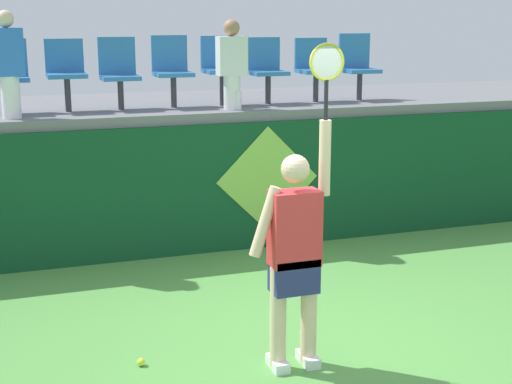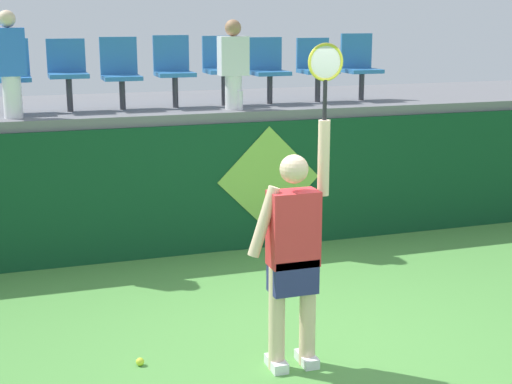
{
  "view_description": "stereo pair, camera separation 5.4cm",
  "coord_description": "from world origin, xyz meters",
  "px_view_note": "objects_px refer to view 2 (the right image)",
  "views": [
    {
      "loc": [
        -2.31,
        -5.37,
        2.74
      ],
      "look_at": [
        -0.12,
        1.02,
        1.14
      ],
      "focal_mm": 52.77,
      "sensor_mm": 36.0,
      "label": 1
    },
    {
      "loc": [
        -2.26,
        -5.39,
        2.74
      ],
      "look_at": [
        -0.12,
        1.02,
        1.14
      ],
      "focal_mm": 52.77,
      "sensor_mm": 36.0,
      "label": 2
    }
  ],
  "objects_px": {
    "stadium_chair_0": "(10,72)",
    "stadium_chair_7": "(360,64)",
    "stadium_chair_3": "(173,67)",
    "spectator_0": "(233,63)",
    "spectator_1": "(10,63)",
    "tennis_ball": "(140,362)",
    "stadium_chair_1": "(68,70)",
    "stadium_chair_4": "(222,66)",
    "stadium_chair_6": "(316,66)",
    "tennis_player": "(294,251)",
    "stadium_chair_2": "(120,70)",
    "water_bottle": "(240,100)",
    "stadium_chair_5": "(268,67)"
  },
  "relations": [
    {
      "from": "stadium_chair_1",
      "to": "stadium_chair_7",
      "type": "height_order",
      "value": "stadium_chair_7"
    },
    {
      "from": "stadium_chair_5",
      "to": "spectator_1",
      "type": "height_order",
      "value": "spectator_1"
    },
    {
      "from": "stadium_chair_3",
      "to": "stadium_chair_0",
      "type": "bearing_deg",
      "value": -179.97
    },
    {
      "from": "tennis_player",
      "to": "stadium_chair_5",
      "type": "distance_m",
      "value": 4.19
    },
    {
      "from": "stadium_chair_7",
      "to": "stadium_chair_1",
      "type": "bearing_deg",
      "value": -179.88
    },
    {
      "from": "stadium_chair_2",
      "to": "stadium_chair_3",
      "type": "xyz_separation_m",
      "value": [
        0.64,
        -0.0,
        0.02
      ]
    },
    {
      "from": "stadium_chair_6",
      "to": "stadium_chair_7",
      "type": "bearing_deg",
      "value": 0.62
    },
    {
      "from": "tennis_ball",
      "to": "stadium_chair_0",
      "type": "bearing_deg",
      "value": 102.86
    },
    {
      "from": "spectator_0",
      "to": "stadium_chair_4",
      "type": "bearing_deg",
      "value": 90.0
    },
    {
      "from": "stadium_chair_0",
      "to": "stadium_chair_4",
      "type": "relative_size",
      "value": 0.99
    },
    {
      "from": "water_bottle",
      "to": "stadium_chair_7",
      "type": "bearing_deg",
      "value": 17.35
    },
    {
      "from": "stadium_chair_0",
      "to": "stadium_chair_3",
      "type": "distance_m",
      "value": 1.88
    },
    {
      "from": "spectator_0",
      "to": "spectator_1",
      "type": "bearing_deg",
      "value": 179.87
    },
    {
      "from": "stadium_chair_2",
      "to": "tennis_player",
      "type": "bearing_deg",
      "value": -79.64
    },
    {
      "from": "tennis_ball",
      "to": "stadium_chair_1",
      "type": "xyz_separation_m",
      "value": [
        -0.16,
        3.47,
        2.09
      ]
    },
    {
      "from": "stadium_chair_0",
      "to": "stadium_chair_7",
      "type": "relative_size",
      "value": 0.97
    },
    {
      "from": "tennis_player",
      "to": "stadium_chair_6",
      "type": "distance_m",
      "value": 4.41
    },
    {
      "from": "stadium_chair_1",
      "to": "spectator_1",
      "type": "distance_m",
      "value": 0.79
    },
    {
      "from": "stadium_chair_3",
      "to": "spectator_1",
      "type": "bearing_deg",
      "value": -166.07
    },
    {
      "from": "stadium_chair_2",
      "to": "stadium_chair_6",
      "type": "xyz_separation_m",
      "value": [
        2.5,
        -0.01,
        -0.0
      ]
    },
    {
      "from": "tennis_player",
      "to": "stadium_chair_0",
      "type": "bearing_deg",
      "value": 116.77
    },
    {
      "from": "stadium_chair_0",
      "to": "spectator_0",
      "type": "relative_size",
      "value": 0.8
    },
    {
      "from": "tennis_ball",
      "to": "stadium_chair_5",
      "type": "xyz_separation_m",
      "value": [
        2.3,
        3.47,
        2.07
      ]
    },
    {
      "from": "stadium_chair_3",
      "to": "stadium_chair_7",
      "type": "xyz_separation_m",
      "value": [
        2.49,
        0.0,
        -0.01
      ]
    },
    {
      "from": "tennis_player",
      "to": "stadium_chair_0",
      "type": "height_order",
      "value": "tennis_player"
    },
    {
      "from": "stadium_chair_0",
      "to": "stadium_chair_3",
      "type": "height_order",
      "value": "stadium_chair_3"
    },
    {
      "from": "stadium_chair_7",
      "to": "stadium_chair_2",
      "type": "bearing_deg",
      "value": -179.99
    },
    {
      "from": "stadium_chair_6",
      "to": "spectator_1",
      "type": "bearing_deg",
      "value": -172.97
    },
    {
      "from": "stadium_chair_5",
      "to": "stadium_chair_6",
      "type": "relative_size",
      "value": 1.02
    },
    {
      "from": "water_bottle",
      "to": "stadium_chair_4",
      "type": "distance_m",
      "value": 0.68
    },
    {
      "from": "stadium_chair_4",
      "to": "spectator_0",
      "type": "bearing_deg",
      "value": -90.0
    },
    {
      "from": "tennis_player",
      "to": "stadium_chair_0",
      "type": "distance_m",
      "value": 4.48
    },
    {
      "from": "tennis_ball",
      "to": "stadium_chair_0",
      "type": "distance_m",
      "value": 4.12
    },
    {
      "from": "water_bottle",
      "to": "spectator_0",
      "type": "distance_m",
      "value": 0.44
    },
    {
      "from": "spectator_1",
      "to": "stadium_chair_7",
      "type": "bearing_deg",
      "value": 6.13
    },
    {
      "from": "stadium_chair_2",
      "to": "water_bottle",
      "type": "bearing_deg",
      "value": -23.52
    },
    {
      "from": "tennis_ball",
      "to": "spectator_1",
      "type": "height_order",
      "value": "spectator_1"
    },
    {
      "from": "stadium_chair_1",
      "to": "stadium_chair_5",
      "type": "distance_m",
      "value": 2.46
    },
    {
      "from": "water_bottle",
      "to": "stadium_chair_2",
      "type": "distance_m",
      "value": 1.47
    },
    {
      "from": "tennis_player",
      "to": "stadium_chair_2",
      "type": "relative_size",
      "value": 3.02
    },
    {
      "from": "stadium_chair_7",
      "to": "tennis_player",
      "type": "bearing_deg",
      "value": -122.01
    },
    {
      "from": "stadium_chair_1",
      "to": "spectator_0",
      "type": "distance_m",
      "value": 1.92
    },
    {
      "from": "stadium_chair_7",
      "to": "tennis_ball",
      "type": "bearing_deg",
      "value": -135.8
    },
    {
      "from": "stadium_chair_6",
      "to": "stadium_chair_2",
      "type": "bearing_deg",
      "value": 179.86
    },
    {
      "from": "stadium_chair_1",
      "to": "stadium_chair_3",
      "type": "relative_size",
      "value": 0.97
    },
    {
      "from": "stadium_chair_0",
      "to": "spectator_1",
      "type": "distance_m",
      "value": 0.48
    },
    {
      "from": "stadium_chair_4",
      "to": "stadium_chair_6",
      "type": "bearing_deg",
      "value": -0.0
    },
    {
      "from": "stadium_chair_1",
      "to": "water_bottle",
      "type": "bearing_deg",
      "value": -16.33
    },
    {
      "from": "stadium_chair_2",
      "to": "stadium_chair_3",
      "type": "distance_m",
      "value": 0.64
    },
    {
      "from": "stadium_chair_1",
      "to": "stadium_chair_7",
      "type": "bearing_deg",
      "value": 0.12
    }
  ]
}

